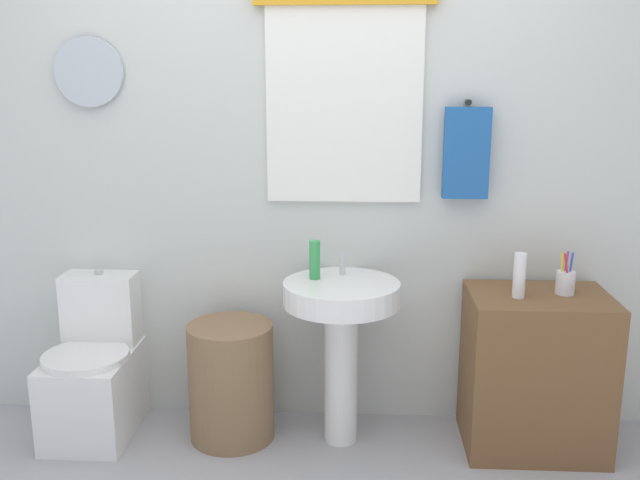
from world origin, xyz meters
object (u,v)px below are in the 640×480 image
Objects in this scene: pedestal_sink at (341,322)px; toothbrush_cup at (565,282)px; laundry_hamper at (231,382)px; wooden_cabinet at (535,371)px; toilet at (95,373)px; soap_bottle at (315,260)px; lotion_bottle at (519,275)px.

toothbrush_cup is at bearing 1.20° from pedestal_sink.
wooden_cabinet is at bearing 0.00° from laundry_hamper.
toilet is 1.17m from pedestal_sink.
soap_bottle is at bearing 177.06° from wooden_cabinet.
toothbrush_cup is at bearing 15.99° from lotion_bottle.
lotion_bottle is at bearing -3.06° from pedestal_sink.
wooden_cabinet is (0.85, -0.00, -0.21)m from pedestal_sink.
toothbrush_cup reaches higher than wooden_cabinet.
toilet is at bearing 178.28° from pedestal_sink.
toothbrush_cup is (1.46, 0.02, 0.49)m from laundry_hamper.
pedestal_sink reaches higher than toilet.
wooden_cabinet is at bearing -0.00° from pedestal_sink.
soap_bottle reaches higher than wooden_cabinet.
wooden_cabinet is at bearing -2.94° from soap_bottle.
soap_bottle is at bearing 0.90° from toilet.
toilet is at bearing 176.95° from laundry_hamper.
wooden_cabinet is 4.08× the size of soap_bottle.
toilet is 1.99m from wooden_cabinet.
pedestal_sink is 0.79m from lotion_bottle.
soap_bottle is (1.02, 0.02, 0.55)m from toilet.
toilet is at bearing 177.75° from lotion_bottle.
soap_bottle is at bearing 7.56° from laundry_hamper.
laundry_hamper is at bearing -172.44° from soap_bottle.
laundry_hamper is at bearing -3.05° from toilet.
lotion_bottle is at bearing -2.25° from toilet.
laundry_hamper is 1.36m from lotion_bottle.
lotion_bottle is (-0.10, -0.04, 0.45)m from wooden_cabinet.
laundry_hamper is at bearing -179.21° from toothbrush_cup.
soap_bottle is 0.90× the size of lotion_bottle.
lotion_bottle is 0.22m from toothbrush_cup.
wooden_cabinet is at bearing -169.13° from toothbrush_cup.
pedestal_sink is 0.98m from toothbrush_cup.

